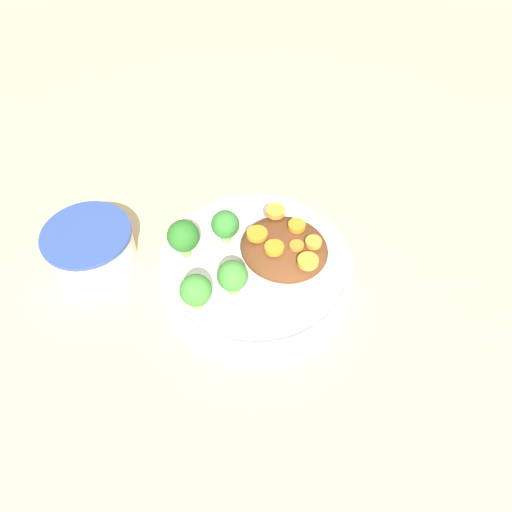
# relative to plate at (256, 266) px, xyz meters

# --- Properties ---
(ground_plane) EXTENTS (4.00, 4.00, 0.00)m
(ground_plane) POSITION_rel_plate_xyz_m (0.00, 0.00, -0.01)
(ground_plane) COLOR tan
(plate) EXTENTS (0.26, 0.26, 0.03)m
(plate) POSITION_rel_plate_xyz_m (0.00, 0.00, 0.00)
(plate) COLOR white
(plate) RESTS_ON ground_plane
(dip_bowl) EXTENTS (0.12, 0.12, 0.05)m
(dip_bowl) POSITION_rel_plate_xyz_m (0.20, 0.10, 0.02)
(dip_bowl) COLOR white
(dip_bowl) RESTS_ON ground_plane
(stew_mound) EXTENTS (0.12, 0.11, 0.04)m
(stew_mound) POSITION_rel_plate_xyz_m (-0.03, -0.03, 0.03)
(stew_mound) COLOR #5B3319
(stew_mound) RESTS_ON plate
(broccoli_floret_0) EXTENTS (0.04, 0.04, 0.06)m
(broccoli_floret_0) POSITION_rel_plate_xyz_m (0.09, 0.04, 0.04)
(broccoli_floret_0) COLOR #759E51
(broccoli_floret_0) RESTS_ON plate
(broccoli_floret_1) EXTENTS (0.04, 0.04, 0.05)m
(broccoli_floret_1) POSITION_rel_plate_xyz_m (0.02, 0.10, 0.04)
(broccoli_floret_1) COLOR #759E51
(broccoli_floret_1) RESTS_ON plate
(broccoli_floret_2) EXTENTS (0.04, 0.04, 0.05)m
(broccoli_floret_2) POSITION_rel_plate_xyz_m (0.00, 0.05, 0.04)
(broccoli_floret_2) COLOR #759E51
(broccoli_floret_2) RESTS_ON plate
(broccoli_floret_3) EXTENTS (0.04, 0.04, 0.05)m
(broccoli_floret_3) POSITION_rel_plate_xyz_m (0.06, -0.01, 0.04)
(broccoli_floret_3) COLOR #7FA85B
(broccoli_floret_3) RESTS_ON plate
(carrot_slice_0) EXTENTS (0.03, 0.03, 0.01)m
(carrot_slice_0) POSITION_rel_plate_xyz_m (-0.02, -0.01, 0.05)
(carrot_slice_0) COLOR orange
(carrot_slice_0) RESTS_ON stew_mound
(carrot_slice_1) EXTENTS (0.03, 0.03, 0.01)m
(carrot_slice_1) POSITION_rel_plate_xyz_m (0.01, -0.02, 0.05)
(carrot_slice_1) COLOR orange
(carrot_slice_1) RESTS_ON stew_mound
(carrot_slice_2) EXTENTS (0.02, 0.02, 0.01)m
(carrot_slice_2) POSITION_rel_plate_xyz_m (-0.06, -0.04, 0.05)
(carrot_slice_2) COLOR orange
(carrot_slice_2) RESTS_ON stew_mound
(carrot_slice_3) EXTENTS (0.03, 0.03, 0.01)m
(carrot_slice_3) POSITION_rel_plate_xyz_m (-0.07, -0.01, 0.05)
(carrot_slice_3) COLOR orange
(carrot_slice_3) RESTS_ON stew_mound
(carrot_slice_4) EXTENTS (0.03, 0.03, 0.01)m
(carrot_slice_4) POSITION_rel_plate_xyz_m (0.01, -0.06, 0.05)
(carrot_slice_4) COLOR orange
(carrot_slice_4) RESTS_ON stew_mound
(carrot_slice_5) EXTENTS (0.02, 0.02, 0.00)m
(carrot_slice_5) POSITION_rel_plate_xyz_m (-0.04, -0.03, 0.05)
(carrot_slice_5) COLOR orange
(carrot_slice_5) RESTS_ON stew_mound
(carrot_slice_6) EXTENTS (0.02, 0.02, 0.01)m
(carrot_slice_6) POSITION_rel_plate_xyz_m (-0.03, -0.06, 0.05)
(carrot_slice_6) COLOR orange
(carrot_slice_6) RESTS_ON stew_mound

